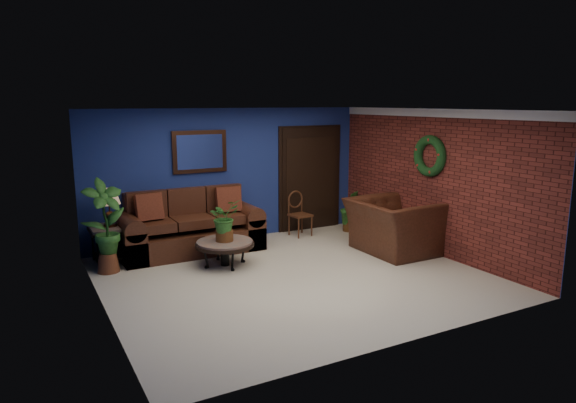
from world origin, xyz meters
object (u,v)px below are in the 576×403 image
armchair (393,226)px  sofa (189,231)px  end_table (111,235)px  side_chair (298,210)px  table_lamp (109,203)px  coffee_table (225,244)px

armchair → sofa: bearing=60.3°
end_table → side_chair: bearing=1.0°
side_chair → table_lamp: bearing=174.1°
end_table → side_chair: 3.58m
side_chair → armchair: (0.87, -1.81, -0.03)m
end_table → side_chair: size_ratio=0.76×
end_table → table_lamp: 0.53m
coffee_table → armchair: 2.96m
sofa → table_lamp: size_ratio=4.09×
table_lamp → coffee_table: bearing=-33.7°
sofa → armchair: sofa is taller
sofa → end_table: (-1.34, -0.04, 0.11)m
side_chair → armchair: armchair is taller
coffee_table → side_chair: (2.00, 1.11, 0.15)m
coffee_table → armchair: size_ratio=0.67×
sofa → side_chair: sofa is taller
end_table → table_lamp: table_lamp is taller
side_chair → armchair: bearing=-71.3°
sofa → coffee_table: bearing=-77.6°
table_lamp → armchair: 4.81m
sofa → armchair: (3.11, -1.79, 0.10)m
table_lamp → side_chair: table_lamp is taller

